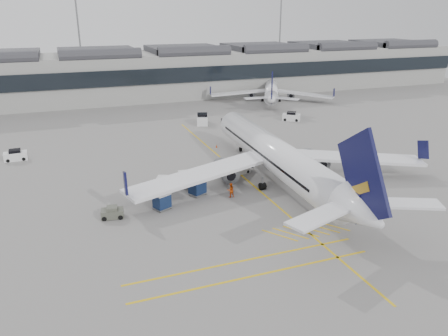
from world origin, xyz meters
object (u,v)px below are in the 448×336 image
object	(u,v)px
ramp_agent_b	(231,190)
pushback_tug	(112,213)
airliner_main	(277,156)
baggage_cart_a	(186,178)
ramp_agent_a	(231,176)
belt_loader	(237,170)

from	to	relation	value
ramp_agent_b	pushback_tug	bearing A→B (deg)	2.09
airliner_main	ramp_agent_b	world-z (taller)	airliner_main
pushback_tug	airliner_main	bearing A→B (deg)	17.79
airliner_main	ramp_agent_b	size ratio (longest dim) A/B	24.57
airliner_main	baggage_cart_a	world-z (taller)	airliner_main
baggage_cart_a	ramp_agent_b	distance (m)	6.69
ramp_agent_a	pushback_tug	world-z (taller)	ramp_agent_a
belt_loader	ramp_agent_a	world-z (taller)	belt_loader
belt_loader	pushback_tug	distance (m)	19.24
airliner_main	ramp_agent_a	bearing A→B (deg)	165.22
airliner_main	belt_loader	distance (m)	6.44
belt_loader	pushback_tug	world-z (taller)	belt_loader
ramp_agent_a	ramp_agent_b	xyz separation A→B (m)	(-1.77, -4.43, 0.03)
belt_loader	baggage_cart_a	bearing A→B (deg)	175.61
belt_loader	airliner_main	bearing A→B (deg)	-66.00
airliner_main	baggage_cart_a	bearing A→B (deg)	169.61
belt_loader	ramp_agent_a	xyz separation A→B (m)	(-1.92, -2.57, 0.35)
airliner_main	pushback_tug	world-z (taller)	airliner_main
airliner_main	ramp_agent_a	xyz separation A→B (m)	(-5.66, 1.79, -2.57)
ramp_agent_a	ramp_agent_b	distance (m)	4.77
airliner_main	baggage_cart_a	size ratio (longest dim) A/B	22.76
ramp_agent_b	baggage_cart_a	bearing A→B (deg)	-53.48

